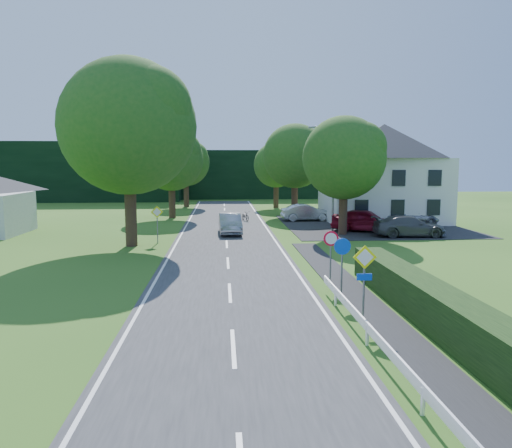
{
  "coord_description": "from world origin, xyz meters",
  "views": [
    {
      "loc": [
        -0.29,
        -7.57,
        5.23
      ],
      "look_at": [
        1.49,
        18.31,
        2.03
      ],
      "focal_mm": 35.0,
      "sensor_mm": 36.0,
      "label": 1
    }
  ],
  "objects": [
    {
      "name": "parking_pad",
      "position": [
        12.0,
        33.0,
        0.02
      ],
      "size": [
        14.0,
        16.0,
        0.04
      ],
      "primitive_type": "cube",
      "color": "black",
      "rests_on": "ground"
    },
    {
      "name": "tree_right_mid",
      "position": [
        8.5,
        28.0,
        4.29
      ],
      "size": [
        7.0,
        7.0,
        8.58
      ],
      "primitive_type": null,
      "color": "#205319",
      "rests_on": "ground"
    },
    {
      "name": "parked_car_silver_a",
      "position": [
        7.28,
        36.57,
        0.78
      ],
      "size": [
        4.57,
        1.81,
        1.48
      ],
      "primitive_type": "imported",
      "rotation": [
        0.0,
        0.0,
        1.63
      ],
      "color": "#B8B9BE",
      "rests_on": "parking_pad"
    },
    {
      "name": "treeline_left",
      "position": [
        -28.0,
        62.0,
        4.0
      ],
      "size": [
        44.0,
        6.0,
        8.0
      ],
      "primitive_type": "cube",
      "color": "black",
      "rests_on": "ground"
    },
    {
      "name": "parked_car_red",
      "position": [
        10.51,
        29.25,
        0.89
      ],
      "size": [
        5.38,
        3.93,
        1.7
      ],
      "primitive_type": "imported",
      "rotation": [
        0.0,
        0.0,
        1.14
      ],
      "color": "maroon",
      "rests_on": "parking_pad"
    },
    {
      "name": "line_edge_left",
      "position": [
        -3.25,
        20.0,
        0.04
      ],
      "size": [
        0.12,
        80.0,
        0.01
      ],
      "primitive_type": "cube",
      "color": "white",
      "rests_on": "road"
    },
    {
      "name": "road",
      "position": [
        0.0,
        20.0,
        0.02
      ],
      "size": [
        7.0,
        80.0,
        0.04
      ],
      "primitive_type": "cube",
      "color": "#323234",
      "rests_on": "ground"
    },
    {
      "name": "house_white",
      "position": [
        14.0,
        36.0,
        4.41
      ],
      "size": [
        10.6,
        8.4,
        8.6
      ],
      "color": "silver",
      "rests_on": "ground"
    },
    {
      "name": "tree_left_far",
      "position": [
        -5.0,
        40.0,
        4.29
      ],
      "size": [
        7.0,
        7.0,
        8.58
      ],
      "primitive_type": null,
      "color": "#205319",
      "rests_on": "ground"
    },
    {
      "name": "parked_car_grey",
      "position": [
        12.89,
        26.5,
        0.77
      ],
      "size": [
        5.09,
        2.2,
        1.46
      ],
      "primitive_type": "imported",
      "rotation": [
        0.0,
        0.0,
        1.54
      ],
      "color": "#47484C",
      "rests_on": "parking_pad"
    },
    {
      "name": "sign_speed_limit",
      "position": [
        4.3,
        12.97,
        1.77
      ],
      "size": [
        0.64,
        0.11,
        2.37
      ],
      "color": "slate",
      "rests_on": "ground"
    },
    {
      "name": "treeline_right",
      "position": [
        8.0,
        66.0,
        3.5
      ],
      "size": [
        30.0,
        5.0,
        7.0
      ],
      "primitive_type": "cube",
      "color": "black",
      "rests_on": "ground"
    },
    {
      "name": "sign_priority_left",
      "position": [
        -4.5,
        24.98,
        1.72
      ],
      "size": [
        0.78,
        0.09,
        2.44
      ],
      "color": "slate",
      "rests_on": "ground"
    },
    {
      "name": "parasol",
      "position": [
        11.75,
        34.1,
        1.05
      ],
      "size": [
        2.34,
        2.38,
        2.03
      ],
      "primitive_type": "imported",
      "rotation": [
        0.0,
        0.0,
        0.06
      ],
      "color": "#A22E0D",
      "rests_on": "parking_pad"
    },
    {
      "name": "moving_car",
      "position": [
        0.3,
        28.8,
        0.78
      ],
      "size": [
        1.74,
        4.54,
        1.48
      ],
      "primitive_type": "imported",
      "rotation": [
        0.0,
        0.0,
        0.04
      ],
      "color": "#9C9DA1",
      "rests_on": "road"
    },
    {
      "name": "line_centre",
      "position": [
        0.0,
        20.0,
        0.04
      ],
      "size": [
        0.12,
        80.0,
        0.01
      ],
      "primitive_type": null,
      "color": "white",
      "rests_on": "road"
    },
    {
      "name": "sign_priority_right",
      "position": [
        4.3,
        7.98,
        1.8
      ],
      "size": [
        0.78,
        0.09,
        2.59
      ],
      "color": "slate",
      "rests_on": "ground"
    },
    {
      "name": "tree_main",
      "position": [
        -6.0,
        24.0,
        5.82
      ],
      "size": [
        9.4,
        9.4,
        11.64
      ],
      "primitive_type": null,
      "color": "#205319",
      "rests_on": "ground"
    },
    {
      "name": "tree_right_far",
      "position": [
        7.0,
        42.0,
        4.54
      ],
      "size": [
        7.4,
        7.4,
        9.09
      ],
      "primitive_type": null,
      "color": "#205319",
      "rests_on": "ground"
    },
    {
      "name": "parked_car_silver_b",
      "position": [
        15.43,
        32.75,
        0.68
      ],
      "size": [
        4.66,
        2.23,
        1.28
      ],
      "primitive_type": "imported",
      "rotation": [
        0.0,
        0.0,
        1.59
      ],
      "color": "#9D9FA4",
      "rests_on": "parking_pad"
    },
    {
      "name": "footpath",
      "position": [
        4.95,
        2.0,
        0.02
      ],
      "size": [
        1.5,
        44.0,
        0.04
      ],
      "primitive_type": "cube",
      "color": "black",
      "rests_on": "ground"
    },
    {
      "name": "motorcycle",
      "position": [
        1.8,
        36.93,
        0.47
      ],
      "size": [
        1.06,
        1.74,
        0.86
      ],
      "primitive_type": "imported",
      "rotation": [
        0.0,
        0.0,
        0.32
      ],
      "color": "black",
      "rests_on": "road"
    },
    {
      "name": "tree_right_back",
      "position": [
        6.0,
        50.0,
        3.78
      ],
      "size": [
        6.2,
        6.2,
        7.56
      ],
      "primitive_type": null,
      "color": "#205319",
      "rests_on": "ground"
    },
    {
      "name": "sign_roundabout",
      "position": [
        4.3,
        10.98,
        1.67
      ],
      "size": [
        0.64,
        0.08,
        2.37
      ],
      "color": "slate",
      "rests_on": "ground"
    },
    {
      "name": "tree_left_back",
      "position": [
        -4.5,
        52.0,
        4.04
      ],
      "size": [
        6.6,
        6.6,
        8.07
      ],
      "primitive_type": null,
      "color": "#205319",
      "rests_on": "ground"
    },
    {
      "name": "line_edge_right",
      "position": [
        3.25,
        20.0,
        0.04
      ],
      "size": [
        0.12,
        80.0,
        0.01
      ],
      "primitive_type": "cube",
      "color": "white",
      "rests_on": "road"
    },
    {
      "name": "streetlight",
      "position": [
        8.06,
        30.0,
        4.46
      ],
      "size": [
        2.03,
        0.18,
        8.0
      ],
      "color": "slate",
      "rests_on": "ground"
    }
  ]
}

